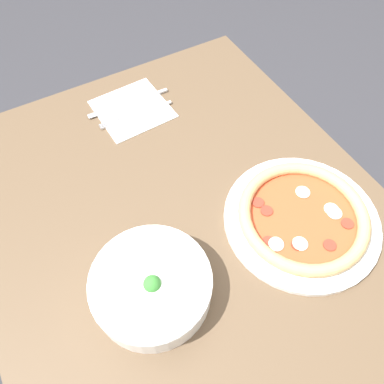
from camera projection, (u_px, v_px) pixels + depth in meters
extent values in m
plane|color=#333338|center=(188.00, 313.00, 1.42)|extent=(8.00, 8.00, 0.00)
cube|color=brown|center=(185.00, 217.00, 0.82)|extent=(1.01, 0.84, 0.03)
cylinder|color=#4E3C2B|center=(378.00, 352.00, 1.01)|extent=(0.06, 0.06, 0.71)
cylinder|color=#4E3C2B|center=(212.00, 142.00, 1.43)|extent=(0.06, 0.06, 0.71)
cylinder|color=#4E3C2B|center=(31.00, 220.00, 1.24)|extent=(0.06, 0.06, 0.71)
cylinder|color=white|center=(301.00, 220.00, 0.79)|extent=(0.33, 0.33, 0.01)
torus|color=tan|center=(303.00, 215.00, 0.77)|extent=(0.27, 0.27, 0.03)
cylinder|color=#D14C28|center=(302.00, 218.00, 0.78)|extent=(0.24, 0.24, 0.01)
cylinder|color=#A83323|center=(267.00, 211.00, 0.78)|extent=(0.03, 0.03, 0.00)
cylinder|color=#A83323|center=(347.00, 224.00, 0.77)|extent=(0.03, 0.03, 0.00)
cylinder|color=#A83323|center=(268.00, 242.00, 0.74)|extent=(0.03, 0.03, 0.00)
cylinder|color=#A83323|center=(330.00, 245.00, 0.74)|extent=(0.03, 0.03, 0.00)
cylinder|color=#A83323|center=(258.00, 202.00, 0.80)|extent=(0.03, 0.03, 0.00)
cylinder|color=#A83323|center=(298.00, 245.00, 0.74)|extent=(0.03, 0.03, 0.00)
ellipsoid|color=silver|center=(332.00, 209.00, 0.79)|extent=(0.03, 0.03, 0.01)
ellipsoid|color=silver|center=(303.00, 192.00, 0.81)|extent=(0.03, 0.03, 0.01)
ellipsoid|color=silver|center=(276.00, 244.00, 0.74)|extent=(0.03, 0.03, 0.01)
ellipsoid|color=silver|center=(335.00, 213.00, 0.78)|extent=(0.03, 0.03, 0.01)
ellipsoid|color=silver|center=(300.00, 244.00, 0.74)|extent=(0.03, 0.03, 0.01)
cylinder|color=white|center=(152.00, 286.00, 0.68)|extent=(0.22, 0.22, 0.06)
torus|color=white|center=(150.00, 281.00, 0.66)|extent=(0.22, 0.22, 0.01)
ellipsoid|color=#998466|center=(153.00, 262.00, 0.69)|extent=(0.04, 0.04, 0.02)
ellipsoid|color=tan|center=(139.00, 270.00, 0.67)|extent=(0.03, 0.02, 0.02)
ellipsoid|color=#998466|center=(139.00, 302.00, 0.64)|extent=(0.03, 0.04, 0.02)
ellipsoid|color=tan|center=(144.00, 304.00, 0.64)|extent=(0.04, 0.04, 0.02)
ellipsoid|color=tan|center=(124.00, 259.00, 0.69)|extent=(0.03, 0.04, 0.02)
ellipsoid|color=tan|center=(101.00, 287.00, 0.66)|extent=(0.04, 0.03, 0.02)
sphere|color=#388433|center=(152.00, 284.00, 0.65)|extent=(0.03, 0.03, 0.03)
cube|color=white|center=(132.00, 109.00, 0.98)|extent=(0.19, 0.19, 0.00)
cube|color=silver|center=(147.00, 110.00, 0.97)|extent=(0.01, 0.14, 0.00)
cube|color=silver|center=(110.00, 122.00, 0.95)|extent=(0.00, 0.06, 0.00)
cube|color=silver|center=(111.00, 123.00, 0.95)|extent=(0.00, 0.06, 0.00)
cube|color=silver|center=(111.00, 124.00, 0.94)|extent=(0.00, 0.06, 0.00)
cube|color=silver|center=(112.00, 125.00, 0.94)|extent=(0.00, 0.06, 0.00)
cube|color=silver|center=(152.00, 95.00, 1.01)|extent=(0.01, 0.09, 0.01)
cube|color=silver|center=(113.00, 108.00, 0.98)|extent=(0.02, 0.13, 0.00)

